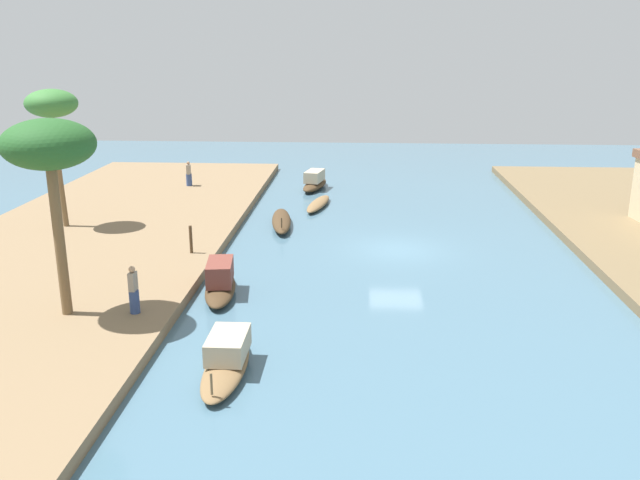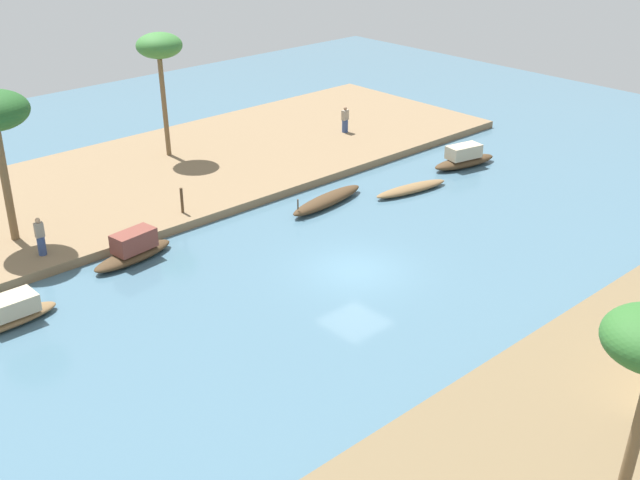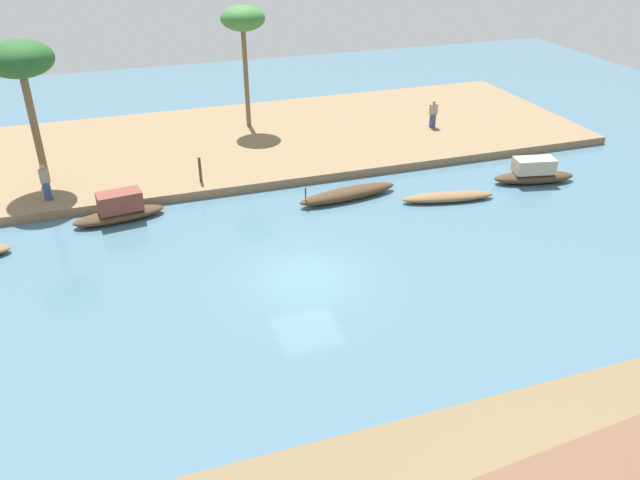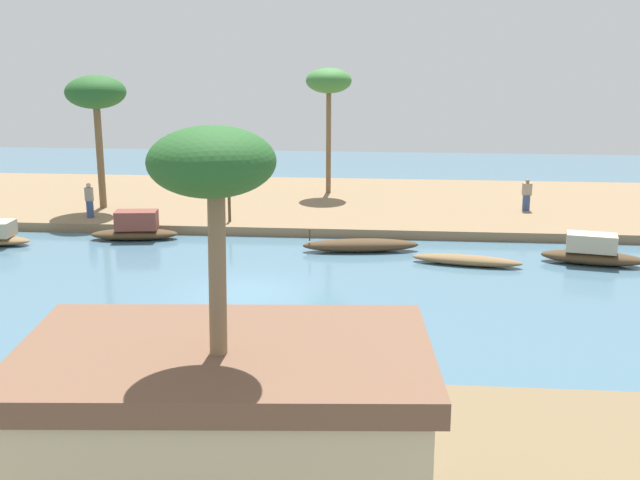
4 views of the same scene
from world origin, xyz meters
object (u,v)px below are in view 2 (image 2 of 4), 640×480
(sampan_upstream_small, at_px, (327,200))
(sampan_with_red_awning, at_px, (411,189))
(mooring_post, at_px, (182,200))
(sampan_near_left_bank, at_px, (464,158))
(person_by_mooring, at_px, (345,121))
(sampan_with_tall_canopy, at_px, (6,315))
(person_on_near_bank, at_px, (41,239))
(sampan_downstream_large, at_px, (133,250))
(palm_tree_left_near, at_px, (159,48))

(sampan_upstream_small, xyz_separation_m, sampan_with_red_awning, (-4.36, 1.70, -0.07))
(mooring_post, bearing_deg, sampan_upstream_small, 152.79)
(sampan_with_red_awning, xyz_separation_m, sampan_near_left_bank, (-5.08, -0.57, 0.29))
(person_by_mooring, height_order, mooring_post, person_by_mooring)
(sampan_upstream_small, relative_size, sampan_with_tall_canopy, 1.21)
(sampan_upstream_small, xyz_separation_m, person_on_near_bank, (13.26, -3.52, 0.87))
(person_on_near_bank, bearing_deg, person_by_mooring, -165.97)
(sampan_downstream_large, height_order, person_on_near_bank, person_on_near_bank)
(sampan_with_red_awning, relative_size, person_on_near_bank, 2.65)
(sampan_near_left_bank, relative_size, person_on_near_bank, 2.49)
(sampan_near_left_bank, bearing_deg, sampan_with_red_awning, 17.93)
(sampan_downstream_large, height_order, sampan_with_tall_canopy, sampan_downstream_large)
(person_by_mooring, distance_m, mooring_post, 14.90)
(palm_tree_left_near, bearing_deg, sampan_with_red_awning, 117.72)
(sampan_downstream_large, xyz_separation_m, mooring_post, (-3.93, -2.11, 0.53))
(sampan_with_tall_canopy, distance_m, sampan_near_left_bank, 25.99)
(mooring_post, bearing_deg, sampan_downstream_large, 28.20)
(sampan_downstream_large, distance_m, person_on_near_bank, 3.85)
(palm_tree_left_near, bearing_deg, person_on_near_bank, 33.65)
(sampan_near_left_bank, height_order, person_by_mooring, person_by_mooring)
(sampan_with_tall_canopy, height_order, mooring_post, mooring_post)
(sampan_upstream_small, xyz_separation_m, mooring_post, (6.36, -3.27, 0.77))
(sampan_with_red_awning, bearing_deg, mooring_post, -14.98)
(sampan_upstream_small, height_order, palm_tree_left_near, palm_tree_left_near)
(palm_tree_left_near, bearing_deg, mooring_post, 61.50)
(sampan_with_tall_canopy, bearing_deg, person_by_mooring, -163.22)
(person_by_mooring, bearing_deg, person_on_near_bank, -178.07)
(person_by_mooring, bearing_deg, sampan_downstream_large, -169.69)
(person_by_mooring, relative_size, mooring_post, 1.28)
(sampan_with_tall_canopy, distance_m, palm_tree_left_near, 19.12)
(person_on_near_bank, bearing_deg, sampan_with_tall_canopy, 54.27)
(mooring_post, bearing_deg, person_by_mooring, -165.44)
(person_by_mooring, bearing_deg, sampan_upstream_small, -146.38)
(sampan_with_tall_canopy, relative_size, person_on_near_bank, 2.47)
(sampan_upstream_small, xyz_separation_m, sampan_downstream_large, (10.28, -1.16, 0.24))
(sampan_with_tall_canopy, bearing_deg, mooring_post, -160.38)
(sampan_near_left_bank, bearing_deg, palm_tree_left_near, -34.21)
(sampan_with_red_awning, xyz_separation_m, mooring_post, (10.72, -4.97, 0.84))
(sampan_downstream_large, relative_size, person_by_mooring, 2.52)
(sampan_upstream_small, bearing_deg, person_by_mooring, -146.23)
(sampan_near_left_bank, relative_size, person_by_mooring, 2.64)
(sampan_with_tall_canopy, bearing_deg, sampan_downstream_large, -166.44)
(sampan_with_red_awning, xyz_separation_m, person_on_near_bank, (17.62, -5.22, 0.94))
(sampan_with_tall_canopy, bearing_deg, sampan_with_red_awning, 176.41)
(sampan_upstream_small, relative_size, person_by_mooring, 3.17)
(sampan_upstream_small, relative_size, mooring_post, 4.06)
(sampan_downstream_large, bearing_deg, sampan_upstream_small, 166.31)
(sampan_with_tall_canopy, distance_m, person_on_near_bank, 5.10)
(sampan_near_left_bank, distance_m, person_on_near_bank, 23.18)
(mooring_post, bearing_deg, sampan_with_red_awning, 155.13)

